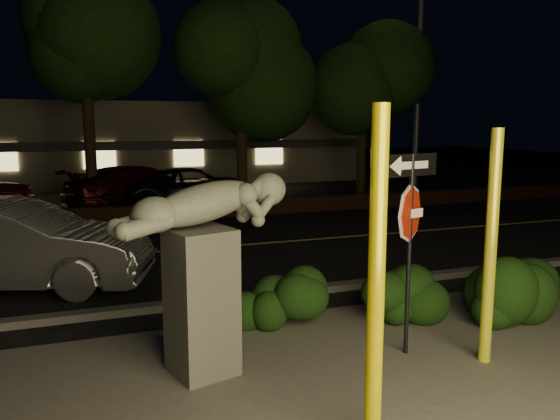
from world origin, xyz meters
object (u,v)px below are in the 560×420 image
at_px(silver_sedan, 11,246).
at_px(parked_car_darkred, 142,187).
at_px(yellow_pole_left, 376,281).
at_px(streetlight, 414,31).
at_px(parked_car_dark, 195,188).
at_px(signpost, 411,214).
at_px(yellow_pole_right, 491,249).
at_px(sculpture, 204,254).

height_order(silver_sedan, parked_car_darkred, silver_sedan).
bearing_deg(silver_sedan, yellow_pole_left, -131.72).
distance_m(streetlight, parked_car_darkred, 11.67).
distance_m(yellow_pole_left, parked_car_dark, 15.10).
distance_m(yellow_pole_left, streetlight, 17.89).
bearing_deg(silver_sedan, parked_car_darkred, -1.13).
bearing_deg(signpost, yellow_pole_left, -145.57).
bearing_deg(yellow_pole_right, parked_car_dark, 93.40).
bearing_deg(sculpture, streetlight, 33.33).
height_order(streetlight, parked_car_darkred, streetlight).
bearing_deg(signpost, yellow_pole_right, -48.53).
height_order(sculpture, streetlight, streetlight).
relative_size(yellow_pole_left, parked_car_darkred, 0.59).
bearing_deg(parked_car_dark, parked_car_darkred, 77.44).
bearing_deg(streetlight, silver_sedan, -128.77).
distance_m(signpost, streetlight, 15.77).
xyz_separation_m(streetlight, silver_sedan, (-13.39, -7.68, -5.63)).
relative_size(streetlight, silver_sedan, 2.22).
xyz_separation_m(yellow_pole_left, streetlight, (9.73, 14.20, 4.86)).
bearing_deg(streetlight, signpost, -102.05).
bearing_deg(silver_sedan, parked_car_dark, -11.74).
bearing_deg(sculpture, parked_car_dark, 64.05).
relative_size(sculpture, streetlight, 0.22).
bearing_deg(sculpture, parked_car_darkred, 71.89).
distance_m(signpost, parked_car_dark, 13.45).
relative_size(yellow_pole_right, signpost, 1.12).
relative_size(yellow_pole_right, parked_car_dark, 0.56).
bearing_deg(yellow_pole_left, parked_car_dark, 84.74).
relative_size(signpost, streetlight, 0.24).
relative_size(yellow_pole_right, streetlight, 0.27).
relative_size(silver_sedan, parked_car_darkred, 0.92).
xyz_separation_m(yellow_pole_left, signpost, (1.41, 1.61, 0.28)).
bearing_deg(yellow_pole_left, signpost, 48.69).
distance_m(yellow_pole_left, yellow_pole_right, 2.46).
height_order(yellow_pole_left, signpost, yellow_pole_left).
xyz_separation_m(signpost, streetlight, (8.31, 12.59, 4.58)).
bearing_deg(yellow_pole_left, silver_sedan, 119.32).
bearing_deg(parked_car_dark, silver_sedan, 149.28).
height_order(signpost, parked_car_dark, signpost).
xyz_separation_m(signpost, parked_car_dark, (-0.03, 13.40, -1.13)).
bearing_deg(yellow_pole_left, sculpture, 119.64).
bearing_deg(parked_car_darkred, yellow_pole_left, 159.89).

